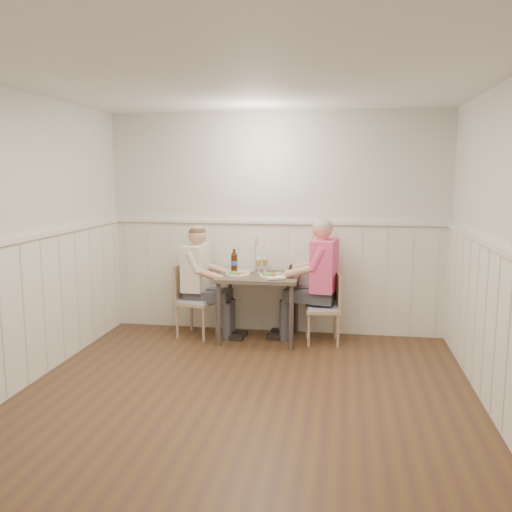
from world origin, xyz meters
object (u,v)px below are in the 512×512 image
at_px(chair_left, 193,297).
at_px(diner_cream, 199,289).
at_px(dining_table, 259,284).
at_px(chair_right, 327,305).
at_px(beer_bottle, 234,261).
at_px(grass_vase, 254,255).
at_px(man_in_pink, 320,289).

relative_size(chair_left, diner_cream, 0.64).
xyz_separation_m(dining_table, chair_right, (0.77, 0.00, -0.22)).
height_order(beer_bottle, grass_vase, grass_vase).
bearing_deg(beer_bottle, chair_left, -160.91).
height_order(chair_right, beer_bottle, beer_bottle).
relative_size(dining_table, diner_cream, 0.68).
bearing_deg(man_in_pink, beer_bottle, 172.17).
xyz_separation_m(chair_right, diner_cream, (-1.48, 0.04, 0.12)).
bearing_deg(beer_bottle, chair_right, -9.61).
bearing_deg(man_in_pink, dining_table, -175.91).
bearing_deg(chair_right, dining_table, -179.80).
distance_m(dining_table, chair_right, 0.80).
bearing_deg(diner_cream, dining_table, -3.36).
bearing_deg(dining_table, chair_right, 0.20).
distance_m(chair_right, diner_cream, 1.49).
distance_m(diner_cream, grass_vase, 0.75).
distance_m(beer_bottle, grass_vase, 0.24).
relative_size(chair_right, man_in_pink, 0.56).
xyz_separation_m(chair_left, diner_cream, (0.07, 0.01, 0.10)).
relative_size(chair_left, grass_vase, 1.99).
relative_size(diner_cream, beer_bottle, 4.96).
height_order(chair_right, man_in_pink, man_in_pink).
distance_m(chair_right, chair_left, 1.56).
bearing_deg(chair_right, man_in_pink, 151.28).
bearing_deg(beer_bottle, grass_vase, 11.08).
bearing_deg(chair_left, grass_vase, 16.50).
relative_size(dining_table, chair_left, 1.07).
height_order(man_in_pink, diner_cream, man_in_pink).
bearing_deg(man_in_pink, diner_cream, -179.69).
relative_size(chair_right, beer_bottle, 2.98).
xyz_separation_m(beer_bottle, grass_vase, (0.23, 0.04, 0.07)).
bearing_deg(diner_cream, beer_bottle, 20.71).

